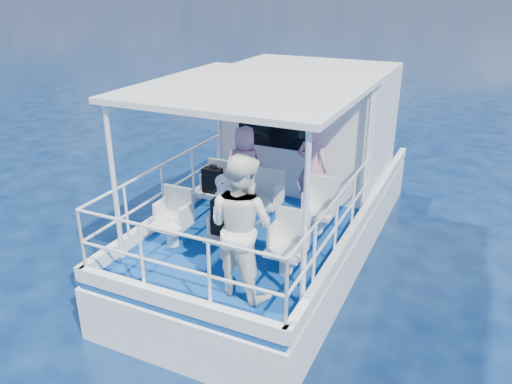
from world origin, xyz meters
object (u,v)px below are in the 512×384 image
passenger_port_fwd (245,168)px  panda (224,187)px  passenger_stbd_aft (241,226)px  backpack_center (225,217)px

passenger_port_fwd → panda: (0.52, -1.68, 0.38)m
passenger_stbd_aft → panda: passenger_stbd_aft is taller
passenger_port_fwd → backpack_center: passenger_port_fwd is taller
passenger_stbd_aft → passenger_port_fwd: bearing=-52.9°
backpack_center → panda: size_ratio=1.32×
passenger_stbd_aft → backpack_center: size_ratio=3.52×
passenger_port_fwd → passenger_stbd_aft: passenger_stbd_aft is taller
passenger_stbd_aft → panda: bearing=-35.2°
passenger_port_fwd → panda: bearing=88.8°
passenger_port_fwd → backpack_center: 1.75m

